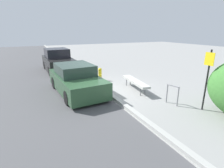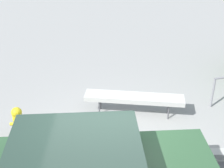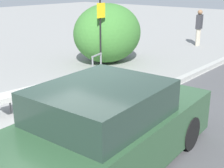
% 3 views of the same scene
% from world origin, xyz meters
% --- Properties ---
extents(ground_plane, '(60.00, 60.00, 0.00)m').
position_xyz_m(ground_plane, '(0.00, 0.00, 0.00)').
color(ground_plane, gray).
extents(curb, '(60.00, 0.20, 0.13)m').
position_xyz_m(curb, '(0.00, 0.00, 0.07)').
color(curb, '#A8A8A3').
rests_on(curb, ground_plane).
extents(bench, '(2.37, 0.68, 0.51)m').
position_xyz_m(bench, '(0.54, 1.52, 0.45)').
color(bench, '#515156').
rests_on(bench, ground_plane).
extents(bike_rack, '(0.55, 0.19, 0.83)m').
position_xyz_m(bike_rack, '(2.75, 1.90, 0.50)').
color(bike_rack, gray).
rests_on(bike_rack, ground_plane).
extents(sign_post, '(0.36, 0.08, 2.30)m').
position_xyz_m(sign_post, '(3.66, 2.58, 1.38)').
color(sign_post, black).
rests_on(sign_post, ground_plane).
extents(fire_hydrant, '(0.36, 0.22, 0.77)m').
position_xyz_m(fire_hydrant, '(-1.96, 0.60, 0.41)').
color(fire_hydrant, gold).
rests_on(fire_hydrant, ground_plane).
extents(parked_car_near, '(4.15, 2.01, 1.39)m').
position_xyz_m(parked_car_near, '(-0.40, -1.28, 0.64)').
color(parked_car_near, black).
rests_on(parked_car_near, ground_plane).
extents(parked_car_far, '(3.98, 1.89, 1.65)m').
position_xyz_m(parked_car_far, '(-5.75, -1.27, 0.72)').
color(parked_car_far, black).
rests_on(parked_car_far, ground_plane).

